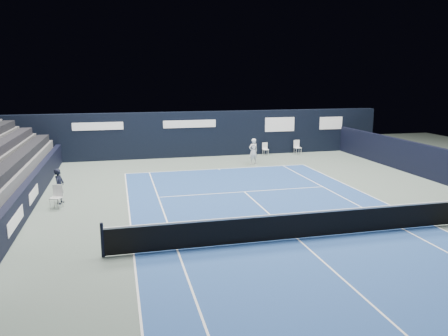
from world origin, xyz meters
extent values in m
plane|color=#52625A|center=(0.00, 2.00, 0.00)|extent=(48.00, 48.00, 0.00)
cube|color=navy|center=(0.00, 0.00, 0.00)|extent=(10.97, 23.77, 0.01)
cube|color=black|center=(10.50, 6.00, 0.90)|extent=(0.30, 22.00, 1.80)
cube|color=white|center=(4.32, 15.75, 0.40)|extent=(0.39, 0.38, 0.04)
cube|color=white|center=(4.32, 15.92, 0.64)|extent=(0.39, 0.03, 0.46)
cylinder|color=white|center=(4.48, 15.91, 0.20)|extent=(0.02, 0.02, 0.40)
cylinder|color=white|center=(4.15, 15.90, 0.20)|extent=(0.02, 0.02, 0.40)
cylinder|color=white|center=(4.49, 15.60, 0.20)|extent=(0.02, 0.02, 0.40)
cylinder|color=white|center=(4.16, 15.59, 0.20)|extent=(0.02, 0.02, 0.40)
cube|color=white|center=(4.32, 15.94, 0.72)|extent=(0.31, 0.08, 0.29)
cube|color=white|center=(6.67, 15.55, 0.46)|extent=(0.47, 0.45, 0.04)
cube|color=white|center=(6.65, 15.75, 0.74)|extent=(0.44, 0.06, 0.53)
cylinder|color=white|center=(6.84, 15.74, 0.23)|extent=(0.03, 0.03, 0.46)
cylinder|color=white|center=(6.47, 15.72, 0.23)|extent=(0.03, 0.03, 0.46)
cylinder|color=white|center=(6.87, 15.38, 0.23)|extent=(0.03, 0.03, 0.46)
cylinder|color=white|center=(6.49, 15.36, 0.23)|extent=(0.03, 0.03, 0.46)
cube|color=silver|center=(-8.43, 5.71, 0.46)|extent=(0.56, 0.55, 0.04)
cube|color=silver|center=(-8.36, 5.89, 0.73)|extent=(0.42, 0.19, 0.52)
cylinder|color=silver|center=(-8.19, 5.81, 0.23)|extent=(0.02, 0.02, 0.46)
cylinder|color=silver|center=(-8.54, 5.94, 0.23)|extent=(0.02, 0.02, 0.46)
cylinder|color=silver|center=(-8.32, 5.48, 0.23)|extent=(0.02, 0.02, 0.46)
cylinder|color=silver|center=(-8.67, 5.61, 0.23)|extent=(0.02, 0.02, 0.46)
imported|color=black|center=(-8.35, 6.48, 0.77)|extent=(0.53, 0.65, 1.55)
cube|color=white|center=(0.00, 11.88, 0.01)|extent=(10.97, 0.06, 0.00)
cube|color=white|center=(5.49, 0.00, 0.01)|extent=(0.06, 23.77, 0.00)
cube|color=white|center=(-5.49, 0.00, 0.01)|extent=(0.06, 23.77, 0.00)
cube|color=white|center=(4.12, 0.00, 0.01)|extent=(0.06, 23.77, 0.00)
cube|color=white|center=(-4.12, 0.00, 0.01)|extent=(0.06, 23.77, 0.00)
cube|color=white|center=(0.00, 6.40, 0.01)|extent=(8.23, 0.06, 0.00)
cube|color=white|center=(0.00, 0.00, 0.01)|extent=(0.06, 12.80, 0.00)
cube|color=white|center=(0.00, 11.73, 0.01)|extent=(0.06, 0.30, 0.00)
cylinder|color=black|center=(-6.40, 0.00, 0.55)|extent=(0.10, 0.10, 1.10)
cube|color=black|center=(0.00, 0.00, 0.46)|extent=(12.80, 0.03, 0.86)
cube|color=white|center=(0.00, 0.00, 0.91)|extent=(12.80, 0.05, 0.06)
cube|color=black|center=(0.00, 16.50, 1.55)|extent=(26.00, 0.60, 3.10)
cube|color=silver|center=(-7.00, 16.18, 2.30)|extent=(3.20, 0.02, 0.50)
cube|color=silver|center=(-1.00, 16.18, 2.30)|extent=(3.60, 0.02, 0.50)
cube|color=silver|center=(5.50, 16.18, 2.10)|extent=(2.20, 0.02, 1.00)
cube|color=silver|center=(9.50, 16.18, 2.10)|extent=(1.80, 0.02, 0.90)
cube|color=black|center=(-9.50, 6.00, 0.60)|extent=(0.30, 22.00, 1.20)
cube|color=silver|center=(-9.33, 2.50, 0.60)|extent=(0.02, 2.40, 0.45)
cube|color=silver|center=(-9.33, 6.00, 0.60)|extent=(0.02, 2.00, 0.45)
cube|color=#4C4C4E|center=(-10.10, 7.00, 0.82)|extent=(0.90, 16.00, 1.65)
cube|color=black|center=(-10.10, 7.00, 1.85)|extent=(0.63, 15.20, 0.40)
imported|color=white|center=(2.48, 12.86, 0.82)|extent=(0.67, 0.52, 1.63)
cylinder|color=black|center=(2.33, 12.56, 1.05)|extent=(0.03, 0.29, 0.13)
torus|color=black|center=(2.33, 12.31, 1.15)|extent=(0.30, 0.13, 0.29)
camera|label=1|loc=(-5.79, -13.07, 5.42)|focal=35.00mm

